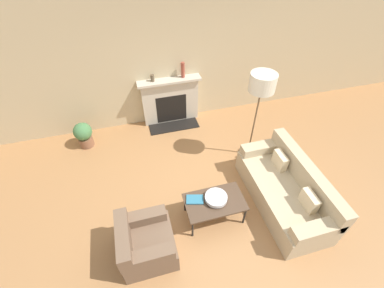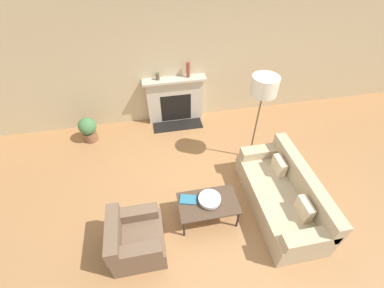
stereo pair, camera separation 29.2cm
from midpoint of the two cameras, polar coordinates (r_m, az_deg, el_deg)
ground_plane at (r=4.57m, az=6.61°, el=-15.12°), size 18.00×18.00×0.00m
wall_back at (r=5.76m, az=-0.41°, el=18.28°), size 18.00×0.06×2.90m
fireplace at (r=6.05m, az=-2.34°, el=9.63°), size 1.40×0.59×1.10m
couch at (r=4.66m, az=21.23°, el=-10.74°), size 0.87×1.94×0.83m
armchair_near at (r=4.05m, az=-10.39°, el=-20.19°), size 0.76×0.78×0.72m
coffee_table at (r=4.18m, az=5.67°, el=-13.18°), size 0.95×0.57×0.43m
bowl at (r=4.13m, az=6.00°, el=-12.17°), size 0.36×0.36×0.09m
book at (r=4.16m, az=1.24°, el=-12.29°), size 0.31×0.24×0.02m
floor_lamp at (r=4.60m, az=17.34°, el=10.98°), size 0.46×0.46×1.84m
mantel_vase_left at (r=5.70m, az=-6.16°, el=14.66°), size 0.08×0.08×0.15m
mantel_vase_center_left at (r=5.74m, az=0.68°, el=16.16°), size 0.08×0.08×0.34m
potted_plant at (r=5.94m, az=-20.79°, el=3.17°), size 0.38×0.38×0.58m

